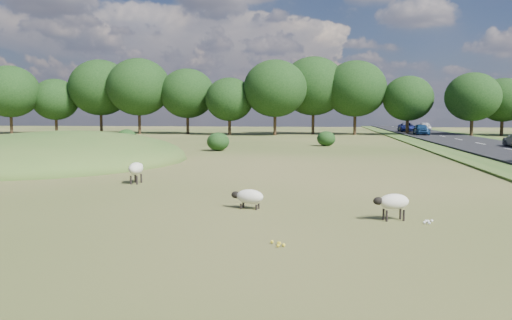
% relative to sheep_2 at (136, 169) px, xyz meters
% --- Properties ---
extents(ground, '(160.00, 160.00, 0.00)m').
position_rel_sheep_2_xyz_m(ground, '(3.24, 17.36, -0.67)').
color(ground, '#2D4916').
rests_on(ground, ground).
extents(mound, '(16.00, 20.00, 4.00)m').
position_rel_sheep_2_xyz_m(mound, '(-8.76, 9.36, -0.67)').
color(mound, '#33561E').
rests_on(mound, ground).
extents(road, '(8.00, 150.00, 0.25)m').
position_rel_sheep_2_xyz_m(road, '(23.24, 27.36, -0.54)').
color(road, black).
rests_on(road, ground).
extents(treeline, '(96.28, 14.66, 11.70)m').
position_rel_sheep_2_xyz_m(treeline, '(2.18, 52.79, 5.90)').
color(treeline, black).
rests_on(treeline, ground).
extents(shrubs, '(21.56, 9.23, 1.58)m').
position_rel_sheep_2_xyz_m(shrubs, '(-1.96, 24.25, 0.10)').
color(shrubs, black).
rests_on(shrubs, ground).
extents(sheep_2, '(0.65, 1.34, 0.96)m').
position_rel_sheep_2_xyz_m(sheep_2, '(0.00, 0.00, 0.00)').
color(sheep_2, beige).
rests_on(sheep_2, ground).
extents(sheep_3, '(1.16, 0.66, 0.65)m').
position_rel_sheep_2_xyz_m(sheep_3, '(5.92, -5.23, -0.26)').
color(sheep_3, beige).
rests_on(sheep_3, ground).
extents(sheep_4, '(1.14, 0.72, 0.79)m').
position_rel_sheep_2_xyz_m(sheep_4, '(10.38, -6.43, -0.11)').
color(sheep_4, beige).
rests_on(sheep_4, ground).
extents(car_2, '(2.37, 5.15, 1.43)m').
position_rel_sheep_2_xyz_m(car_2, '(21.34, 61.39, 0.30)').
color(car_2, navy).
rests_on(car_2, road).
extents(car_3, '(1.85, 4.54, 1.32)m').
position_rel_sheep_2_xyz_m(car_3, '(25.14, 67.51, 0.24)').
color(car_3, silver).
rests_on(car_3, road).
extents(car_4, '(1.77, 4.39, 1.50)m').
position_rel_sheep_2_xyz_m(car_4, '(21.34, 49.31, 0.33)').
color(car_4, navy).
rests_on(car_4, road).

